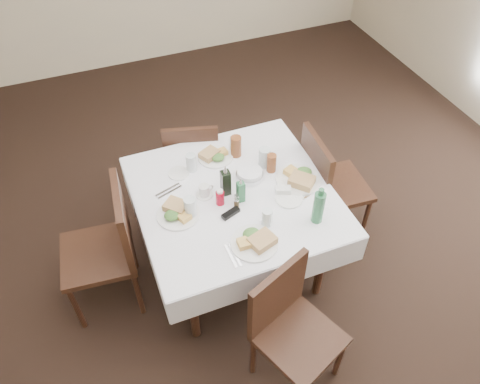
{
  "coord_description": "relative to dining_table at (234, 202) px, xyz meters",
  "views": [
    {
      "loc": [
        -0.74,
        -1.78,
        2.97
      ],
      "look_at": [
        0.04,
        0.2,
        0.8
      ],
      "focal_mm": 35.0,
      "sensor_mm": 36.0,
      "label": 1
    }
  ],
  "objects": [
    {
      "name": "cutlery_e",
      "position": [
        0.4,
        -0.2,
        0.09
      ],
      "size": [
        0.19,
        0.1,
        0.01
      ],
      "color": "silver",
      "rests_on": "dining_table"
    },
    {
      "name": "cutlery_w",
      "position": [
        -0.4,
        0.18,
        0.09
      ],
      "size": [
        0.19,
        0.1,
        0.01
      ],
      "color": "silver",
      "rests_on": "dining_table"
    },
    {
      "name": "sunglasses",
      "position": [
        -0.09,
        -0.16,
        0.1
      ],
      "size": [
        0.13,
        0.08,
        0.03
      ],
      "color": "black",
      "rests_on": "dining_table"
    },
    {
      "name": "water_s",
      "position": [
        0.09,
        -0.32,
        0.14
      ],
      "size": [
        0.07,
        0.07,
        0.12
      ],
      "color": "silver",
      "rests_on": "dining_table"
    },
    {
      "name": "chair_west",
      "position": [
        -0.85,
        0.05,
        -0.11
      ],
      "size": [
        0.52,
        0.52,
        1.0
      ],
      "color": "black",
      "rests_on": "ground"
    },
    {
      "name": "salt_shaker",
      "position": [
        -0.01,
        -0.08,
        0.12
      ],
      "size": [
        0.03,
        0.03,
        0.07
      ],
      "color": "white",
      "rests_on": "dining_table"
    },
    {
      "name": "water_w",
      "position": [
        -0.32,
        -0.07,
        0.16
      ],
      "size": [
        0.08,
        0.08,
        0.14
      ],
      "color": "silver",
      "rests_on": "dining_table"
    },
    {
      "name": "iced_tea_a",
      "position": [
        0.15,
        0.36,
        0.16
      ],
      "size": [
        0.08,
        0.08,
        0.16
      ],
      "color": "brown",
      "rests_on": "dining_table"
    },
    {
      "name": "bread_basket",
      "position": [
        0.16,
        0.11,
        0.11
      ],
      "size": [
        0.19,
        0.19,
        0.06
      ],
      "color": "silver",
      "rests_on": "dining_table"
    },
    {
      "name": "oil_cruet_green",
      "position": [
        0.02,
        -0.07,
        0.17
      ],
      "size": [
        0.05,
        0.05,
        0.2
      ],
      "color": "#286A40",
      "rests_on": "dining_table"
    },
    {
      "name": "sugar_caddy",
      "position": [
        0.3,
        -0.11,
        0.11
      ],
      "size": [
        0.11,
        0.09,
        0.05
      ],
      "color": "white",
      "rests_on": "dining_table"
    },
    {
      "name": "coffee_mug",
      "position": [
        -0.18,
        0.06,
        0.12
      ],
      "size": [
        0.12,
        0.11,
        0.08
      ],
      "color": "white",
      "rests_on": "dining_table"
    },
    {
      "name": "chair_south",
      "position": [
        0.01,
        -0.86,
        -0.15
      ],
      "size": [
        0.56,
        0.56,
        0.92
      ],
      "color": "black",
      "rests_on": "ground"
    },
    {
      "name": "room_shell",
      "position": [
        -0.01,
        -0.23,
        1.03
      ],
      "size": [
        6.04,
        7.04,
        2.8
      ],
      "color": "beige",
      "rests_on": "ground"
    },
    {
      "name": "meal_east",
      "position": [
        0.46,
        -0.05,
        0.11
      ],
      "size": [
        0.31,
        0.31,
        0.07
      ],
      "color": "white",
      "rests_on": "dining_table"
    },
    {
      "name": "meal_west",
      "position": [
        -0.4,
        -0.04,
        0.11
      ],
      "size": [
        0.27,
        0.27,
        0.06
      ],
      "color": "white",
      "rests_on": "dining_table"
    },
    {
      "name": "dining_table",
      "position": [
        0.0,
        0.0,
        0.0
      ],
      "size": [
        1.28,
        1.28,
        0.76
      ],
      "color": "black",
      "rests_on": "ground"
    },
    {
      "name": "ketchup_bottle",
      "position": [
        -0.11,
        -0.05,
        0.14
      ],
      "size": [
        0.06,
        0.06,
        0.12
      ],
      "color": "#B4051C",
      "rests_on": "dining_table"
    },
    {
      "name": "cutlery_n",
      "position": [
        0.17,
        0.47,
        0.09
      ],
      "size": [
        0.12,
        0.2,
        0.01
      ],
      "color": "silver",
      "rests_on": "dining_table"
    },
    {
      "name": "iced_tea_b",
      "position": [
        0.32,
        0.12,
        0.15
      ],
      "size": [
        0.07,
        0.07,
        0.14
      ],
      "color": "brown",
      "rests_on": "dining_table"
    },
    {
      "name": "water_n",
      "position": [
        -0.19,
        0.33,
        0.15
      ],
      "size": [
        0.07,
        0.07,
        0.13
      ],
      "color": "silver",
      "rests_on": "dining_table"
    },
    {
      "name": "ground_plane",
      "position": [
        -0.01,
        -0.23,
        -0.68
      ],
      "size": [
        7.0,
        7.0,
        0.0
      ],
      "primitive_type": "plane",
      "color": "black"
    },
    {
      "name": "green_bottle",
      "position": [
        0.4,
        -0.4,
        0.2
      ],
      "size": [
        0.07,
        0.07,
        0.27
      ],
      "color": "#286A40",
      "rests_on": "dining_table"
    },
    {
      "name": "meal_north",
      "position": [
        0.0,
        0.39,
        0.1
      ],
      "size": [
        0.25,
        0.25,
        0.05
      ],
      "color": "white",
      "rests_on": "dining_table"
    },
    {
      "name": "chair_north",
      "position": [
        -0.08,
        0.73,
        -0.18
      ],
      "size": [
        0.51,
        0.51,
        0.88
      ],
      "color": "black",
      "rests_on": "ground"
    },
    {
      "name": "side_plate_a",
      "position": [
        -0.29,
        0.32,
        0.09
      ],
      "size": [
        0.14,
        0.14,
        0.01
      ],
      "color": "white",
      "rests_on": "dining_table"
    },
    {
      "name": "pepper_shaker",
      "position": [
        -0.03,
        -0.12,
        0.12
      ],
      "size": [
        0.03,
        0.03,
        0.07
      ],
      "color": "#45321A",
      "rests_on": "dining_table"
    },
    {
      "name": "water_e",
      "position": [
        0.3,
        0.18,
        0.16
      ],
      "size": [
        0.08,
        0.08,
        0.15
      ],
      "color": "silver",
      "rests_on": "dining_table"
    },
    {
      "name": "chair_east",
      "position": [
        0.76,
        0.07,
        -0.13
      ],
      "size": [
        0.48,
        0.48,
        0.96
      ],
      "color": "black",
      "rests_on": "ground"
    },
    {
      "name": "side_plate_b",
      "position": [
        0.32,
        -0.18,
        0.09
      ],
      "size": [
        0.18,
        0.18,
        0.01
      ],
      "color": "white",
      "rests_on": "dining_table"
    },
    {
      "name": "oil_cruet_dark",
      "position": [
        -0.05,
        0.03,
        0.19
      ],
      "size": [
        0.06,
        0.06,
        0.24
      ],
      "color": "black",
      "rests_on": "dining_table"
    },
    {
      "name": "meal_south",
      "position": [
        -0.03,
        -0.43,
        0.11
      ],
      "size": [
        0.29,
        0.29,
        0.06
      ],
      "color": "white",
      "rests_on": "dining_table"
    },
    {
      "name": "cutlery_s",
      "position": [
        -0.19,
        -0.47,
        0.09
      ],
      "size": [
        0.05,
        0.18,
        0.01
      ],
      "color": "silver",
      "rests_on": "dining_table"
    }
  ]
}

